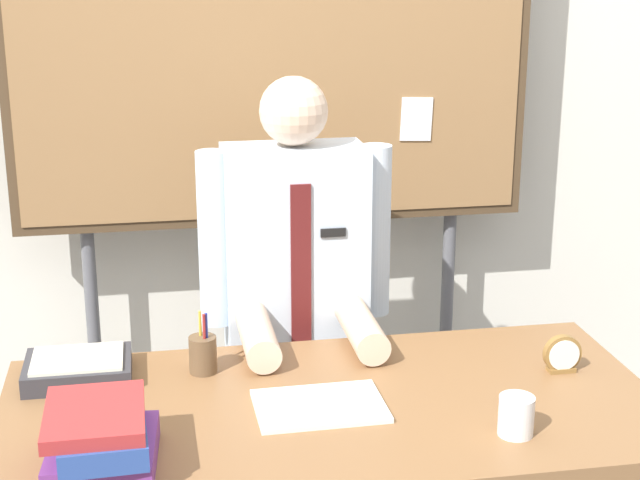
{
  "coord_description": "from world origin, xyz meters",
  "views": [
    {
      "loc": [
        -0.4,
        -2.05,
        1.78
      ],
      "look_at": [
        0.0,
        0.18,
        1.09
      ],
      "focal_mm": 54.92,
      "sensor_mm": 36.0,
      "label": 1
    }
  ],
  "objects_px": {
    "desk": "(333,439)",
    "book_stack": "(101,438)",
    "desk_clock": "(562,356)",
    "paper_tray": "(78,368)",
    "pen_holder": "(203,354)",
    "person": "(296,340)",
    "coffee_mug": "(516,416)",
    "bulletin_board": "(273,36)",
    "open_notebook": "(320,406)"
  },
  "relations": [
    {
      "from": "desk_clock",
      "to": "paper_tray",
      "type": "distance_m",
      "value": 1.21
    },
    {
      "from": "open_notebook",
      "to": "pen_holder",
      "type": "height_order",
      "value": "pen_holder"
    },
    {
      "from": "desk",
      "to": "pen_holder",
      "type": "relative_size",
      "value": 9.72
    },
    {
      "from": "desk",
      "to": "book_stack",
      "type": "relative_size",
      "value": 5.37
    },
    {
      "from": "book_stack",
      "to": "open_notebook",
      "type": "relative_size",
      "value": 0.96
    },
    {
      "from": "coffee_mug",
      "to": "pen_holder",
      "type": "distance_m",
      "value": 0.8
    },
    {
      "from": "pen_holder",
      "to": "open_notebook",
      "type": "bearing_deg",
      "value": -44.79
    },
    {
      "from": "person",
      "to": "book_stack",
      "type": "bearing_deg",
      "value": -123.89
    },
    {
      "from": "desk",
      "to": "book_stack",
      "type": "xyz_separation_m",
      "value": [
        -0.52,
        -0.2,
        0.16
      ]
    },
    {
      "from": "desk",
      "to": "open_notebook",
      "type": "height_order",
      "value": "open_notebook"
    },
    {
      "from": "paper_tray",
      "to": "pen_holder",
      "type": "bearing_deg",
      "value": -2.77
    },
    {
      "from": "desk",
      "to": "book_stack",
      "type": "bearing_deg",
      "value": -158.7
    },
    {
      "from": "person",
      "to": "paper_tray",
      "type": "bearing_deg",
      "value": -151.18
    },
    {
      "from": "bulletin_board",
      "to": "coffee_mug",
      "type": "relative_size",
      "value": 23.8
    },
    {
      "from": "coffee_mug",
      "to": "pen_holder",
      "type": "bearing_deg",
      "value": 145.46
    },
    {
      "from": "coffee_mug",
      "to": "paper_tray",
      "type": "distance_m",
      "value": 1.07
    },
    {
      "from": "pen_holder",
      "to": "paper_tray",
      "type": "bearing_deg",
      "value": 177.23
    },
    {
      "from": "person",
      "to": "desk_clock",
      "type": "height_order",
      "value": "person"
    },
    {
      "from": "open_notebook",
      "to": "paper_tray",
      "type": "distance_m",
      "value": 0.62
    },
    {
      "from": "bulletin_board",
      "to": "paper_tray",
      "type": "relative_size",
      "value": 8.25
    },
    {
      "from": "person",
      "to": "open_notebook",
      "type": "xyz_separation_m",
      "value": [
        -0.04,
        -0.6,
        0.08
      ]
    },
    {
      "from": "open_notebook",
      "to": "pen_holder",
      "type": "distance_m",
      "value": 0.36
    },
    {
      "from": "bulletin_board",
      "to": "book_stack",
      "type": "distance_m",
      "value": 1.48
    },
    {
      "from": "person",
      "to": "paper_tray",
      "type": "distance_m",
      "value": 0.69
    },
    {
      "from": "person",
      "to": "pen_holder",
      "type": "xyz_separation_m",
      "value": [
        -0.29,
        -0.34,
        0.12
      ]
    },
    {
      "from": "desk",
      "to": "desk_clock",
      "type": "xyz_separation_m",
      "value": [
        0.6,
        0.07,
        0.14
      ]
    },
    {
      "from": "open_notebook",
      "to": "paper_tray",
      "type": "bearing_deg",
      "value": 154.62
    },
    {
      "from": "coffee_mug",
      "to": "desk",
      "type": "bearing_deg",
      "value": 149.05
    },
    {
      "from": "desk",
      "to": "paper_tray",
      "type": "xyz_separation_m",
      "value": [
        -0.6,
        0.25,
        0.12
      ]
    },
    {
      "from": "book_stack",
      "to": "paper_tray",
      "type": "bearing_deg",
      "value": 99.34
    },
    {
      "from": "open_notebook",
      "to": "desk",
      "type": "bearing_deg",
      "value": 29.08
    },
    {
      "from": "desk",
      "to": "bulletin_board",
      "type": "bearing_deg",
      "value": 89.99
    },
    {
      "from": "open_notebook",
      "to": "paper_tray",
      "type": "xyz_separation_m",
      "value": [
        -0.56,
        0.27,
        0.02
      ]
    },
    {
      "from": "book_stack",
      "to": "coffee_mug",
      "type": "height_order",
      "value": "book_stack"
    },
    {
      "from": "bulletin_board",
      "to": "desk_clock",
      "type": "bearing_deg",
      "value": -56.83
    },
    {
      "from": "book_stack",
      "to": "coffee_mug",
      "type": "relative_size",
      "value": 3.21
    },
    {
      "from": "desk",
      "to": "book_stack",
      "type": "height_order",
      "value": "book_stack"
    },
    {
      "from": "person",
      "to": "paper_tray",
      "type": "xyz_separation_m",
      "value": [
        -0.6,
        -0.33,
        0.1
      ]
    },
    {
      "from": "coffee_mug",
      "to": "bulletin_board",
      "type": "bearing_deg",
      "value": 106.77
    },
    {
      "from": "person",
      "to": "desk_clock",
      "type": "bearing_deg",
      "value": -39.74
    },
    {
      "from": "open_notebook",
      "to": "coffee_mug",
      "type": "height_order",
      "value": "coffee_mug"
    },
    {
      "from": "person",
      "to": "pen_holder",
      "type": "distance_m",
      "value": 0.47
    },
    {
      "from": "pen_holder",
      "to": "paper_tray",
      "type": "relative_size",
      "value": 0.62
    },
    {
      "from": "desk_clock",
      "to": "bulletin_board",
      "type": "bearing_deg",
      "value": 123.17
    },
    {
      "from": "desk",
      "to": "person",
      "type": "bearing_deg",
      "value": 90.0
    },
    {
      "from": "desk",
      "to": "pen_holder",
      "type": "bearing_deg",
      "value": 141.33
    },
    {
      "from": "open_notebook",
      "to": "pen_holder",
      "type": "relative_size",
      "value": 1.88
    },
    {
      "from": "open_notebook",
      "to": "coffee_mug",
      "type": "xyz_separation_m",
      "value": [
        0.4,
        -0.2,
        0.04
      ]
    },
    {
      "from": "book_stack",
      "to": "desk_clock",
      "type": "distance_m",
      "value": 1.16
    },
    {
      "from": "desk",
      "to": "desk_clock",
      "type": "distance_m",
      "value": 0.62
    }
  ]
}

